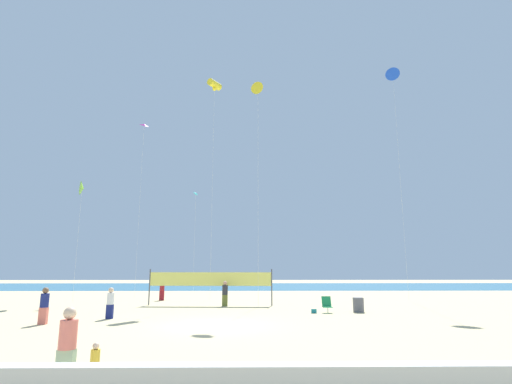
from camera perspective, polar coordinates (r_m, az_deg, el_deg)
ground_plane at (r=18.32m, az=-5.96°, el=-18.78°), size 120.00×120.00×0.00m
ocean_band at (r=53.22m, az=-2.60°, el=-13.56°), size 120.00×20.00×0.01m
mother_figure at (r=10.20m, az=-25.78°, el=-19.19°), size 0.38×0.38×1.67m
toddler_figure at (r=10.13m, az=-22.43°, el=-21.91°), size 0.20×0.20×0.89m
beachgoer_navy_shirt at (r=20.83m, az=-28.47°, el=-14.21°), size 0.37×0.37×1.62m
beachgoer_charcoal_shirt at (r=26.71m, az=-4.54°, el=-14.42°), size 0.37×0.37×1.62m
beachgoer_maroon_shirt at (r=31.98m, az=-13.53°, el=-13.61°), size 0.36×0.36×1.57m
beachgoer_white_shirt at (r=21.65m, az=-20.46°, el=-14.78°), size 0.35×0.35×1.52m
folding_beach_chair at (r=23.37m, az=10.29°, el=-15.79°), size 0.52×0.65×0.89m
trash_barrel at (r=24.08m, az=14.69°, el=-15.61°), size 0.62×0.62×0.81m
volleyball_net at (r=27.35m, az=-6.67°, el=-12.67°), size 8.39×0.56×2.40m
beach_handbag at (r=23.04m, az=8.44°, el=-16.79°), size 0.28×0.14×0.23m
kite_yellow_delta at (r=28.98m, az=0.29°, el=14.69°), size 1.01×0.71×15.55m
kite_blue_delta at (r=36.71m, az=19.32°, el=15.73°), size 1.24×0.91×19.22m
kite_lime_delta at (r=33.19m, az=-24.01°, el=0.49°), size 0.79×1.07×9.09m
kite_yellow_tube at (r=35.09m, az=-6.07°, el=15.19°), size 1.22×1.42×18.29m
kite_magenta_diamond at (r=38.69m, az=-15.98°, el=9.10°), size 0.97×0.97×15.89m
kite_cyan_diamond at (r=38.87m, az=-8.72°, el=-0.66°), size 0.51×0.52×9.81m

